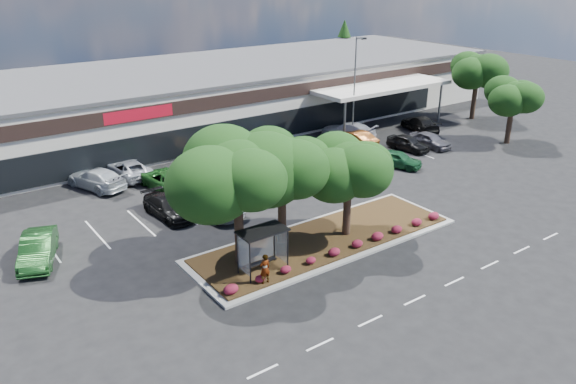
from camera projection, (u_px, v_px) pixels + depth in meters
ground at (392, 257)px, 33.88m from camera, size 160.00×160.00×0.00m
retail_store at (159, 102)px, 58.24m from camera, size 80.40×25.20×6.25m
landscape_island at (325, 240)px, 35.77m from camera, size 18.00×6.00×0.26m
lane_markings at (290, 202)px, 41.65m from camera, size 33.12×20.06×0.01m
shrub_row at (347, 247)px, 34.04m from camera, size 17.00×0.80×0.50m
bus_shelter at (261, 238)px, 31.19m from camera, size 2.75×1.55×2.59m
island_tree_west at (238, 200)px, 31.37m from camera, size 7.20×7.20×7.89m
island_tree_mid at (282, 187)px, 33.89m from camera, size 6.60×6.60×7.32m
island_tree_east at (348, 187)px, 35.07m from camera, size 5.80×5.80×6.50m
tree_east_near at (511, 111)px, 54.20m from camera, size 5.60×5.60×6.51m
tree_east_far at (476, 85)px, 62.71m from camera, size 6.40×6.40×7.62m
conifer_north_east at (344, 50)px, 83.63m from camera, size 3.96×3.96×9.00m
person_waiting at (265, 269)px, 30.36m from camera, size 0.65×0.44×1.75m
light_pole at (355, 96)px, 54.50m from camera, size 1.42×0.75×10.11m
car_0 at (38, 249)px, 33.15m from camera, size 3.39×5.29×1.65m
car_1 at (168, 207)px, 39.13m from camera, size 2.42×5.05×1.42m
car_2 at (210, 202)px, 39.60m from camera, size 4.02×6.35×1.63m
car_3 at (254, 184)px, 43.00m from camera, size 3.53×5.09×1.61m
car_4 at (327, 176)px, 44.56m from camera, size 2.57×4.77×1.54m
car_5 at (293, 166)px, 46.79m from camera, size 2.10×4.84×1.55m
car_6 at (398, 159)px, 48.69m from camera, size 3.18×4.57×1.44m
car_7 at (408, 143)px, 53.01m from camera, size 2.21×4.44×1.45m
car_8 at (430, 140)px, 53.90m from camera, size 1.91×4.34×1.45m
car_9 at (96, 179)px, 44.03m from camera, size 3.95×5.97×1.61m
car_10 at (128, 169)px, 46.28m from camera, size 2.88×5.50×1.48m
car_11 at (166, 179)px, 43.95m from camera, size 3.06×5.86×1.58m
car_12 at (196, 157)px, 48.72m from camera, size 3.80×5.43×1.72m
car_13 at (278, 139)px, 54.07m from camera, size 3.93×6.24×1.61m
car_14 at (299, 146)px, 51.90m from camera, size 2.31×4.93×1.63m
car_15 at (355, 139)px, 53.80m from camera, size 1.97×5.08×1.65m
car_16 at (348, 131)px, 56.55m from camera, size 4.15×6.19×1.67m
car_17 at (420, 124)px, 59.05m from camera, size 3.88×5.88×1.58m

